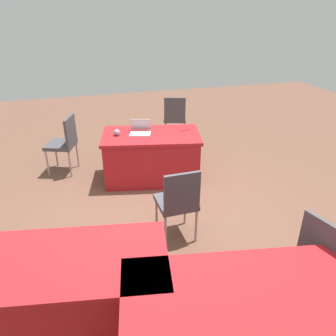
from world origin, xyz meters
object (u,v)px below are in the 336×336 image
at_px(chair_near_front, 327,255).
at_px(table_mid_left, 246,325).
at_px(table_mid_right, 61,295).
at_px(yarn_ball, 117,132).
at_px(table_foreground, 152,156).
at_px(chair_aisle, 178,200).
at_px(scissors_red, 185,130).
at_px(laptop_silver, 140,131).
at_px(chair_by_pillar, 175,116).
at_px(chair_tucked_right, 64,141).

bearing_deg(chair_near_front, table_mid_left, -84.80).
distance_m(table_mid_right, yarn_ball, 2.78).
bearing_deg(table_foreground, chair_aisle, 87.76).
relative_size(chair_aisle, scissors_red, 5.32).
bearing_deg(scissors_red, chair_near_front, 80.03).
bearing_deg(laptop_silver, chair_near_front, 126.93).
height_order(table_mid_left, chair_near_front, chair_near_front).
relative_size(chair_by_pillar, yarn_ball, 9.71).
relative_size(table_mid_right, chair_aisle, 2.02).
relative_size(chair_near_front, scissors_red, 5.41).
distance_m(table_mid_left, chair_near_front, 1.03).
xyz_separation_m(chair_aisle, chair_by_pillar, (-0.89, -3.05, -0.01)).
bearing_deg(table_mid_right, yarn_ball, -108.40).
xyz_separation_m(table_foreground, scissors_red, (-0.56, -0.02, 0.38)).
bearing_deg(scissors_red, table_foreground, -14.82).
bearing_deg(chair_near_front, table_mid_right, -112.88).
relative_size(chair_near_front, yarn_ball, 9.98).
xyz_separation_m(table_mid_right, chair_tucked_right, (-0.06, -3.14, 0.17)).
height_order(chair_aisle, laptop_silver, laptop_silver).
xyz_separation_m(chair_near_front, chair_by_pillar, (0.11, -4.32, -0.02)).
bearing_deg(chair_aisle, scissors_red, 67.39).
height_order(chair_aisle, scissors_red, chair_aisle).
height_order(chair_near_front, laptop_silver, chair_near_front).
height_order(chair_by_pillar, scissors_red, chair_by_pillar).
relative_size(table_mid_left, table_mid_right, 1.02).
bearing_deg(scissors_red, table_mid_left, 62.46).
height_order(laptop_silver, yarn_ball, laptop_silver).
bearing_deg(table_foreground, chair_tucked_right, -25.15).
distance_m(chair_aisle, laptop_silver, 1.72).
distance_m(table_foreground, table_mid_left, 3.21).
distance_m(chair_near_front, scissors_red, 2.93).
bearing_deg(table_foreground, table_mid_right, 61.24).
bearing_deg(laptop_silver, scissors_red, -168.20).
relative_size(chair_by_pillar, scissors_red, 5.27).
xyz_separation_m(chair_tucked_right, laptop_silver, (-1.17, 0.53, 0.25)).
xyz_separation_m(chair_tucked_right, yarn_ball, (-0.81, 0.53, 0.26)).
xyz_separation_m(chair_by_pillar, yarn_ball, (1.34, 1.35, 0.27)).
distance_m(table_mid_left, table_mid_right, 1.53).
bearing_deg(yarn_ball, table_mid_right, 71.60).
relative_size(chair_tucked_right, chair_by_pillar, 1.02).
height_order(table_mid_right, chair_near_front, chair_near_front).
relative_size(table_foreground, chair_by_pillar, 1.74).
xyz_separation_m(chair_by_pillar, laptop_silver, (0.98, 1.35, 0.26)).
distance_m(table_foreground, scissors_red, 0.68).
bearing_deg(chair_aisle, table_mid_right, -147.35).
distance_m(table_mid_right, scissors_red, 3.22).
height_order(laptop_silver, scissors_red, laptop_silver).
relative_size(table_mid_right, laptop_silver, 4.99).
bearing_deg(chair_aisle, chair_near_front, -53.37).
relative_size(laptop_silver, scissors_red, 2.15).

